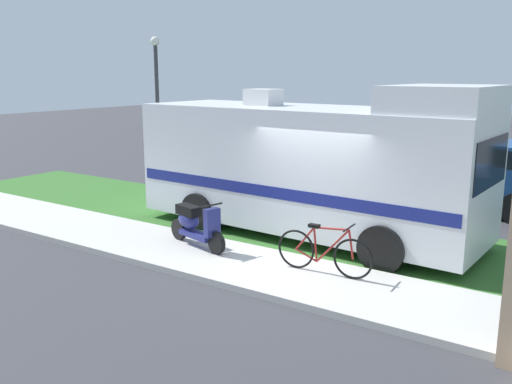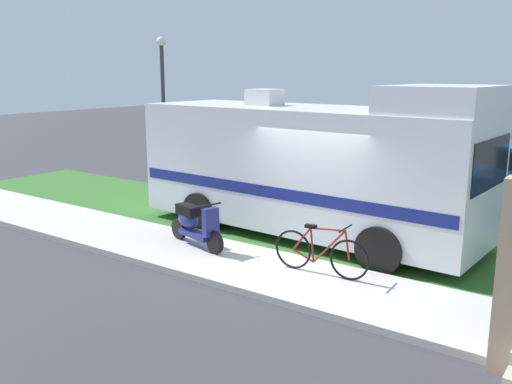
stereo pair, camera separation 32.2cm
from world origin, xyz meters
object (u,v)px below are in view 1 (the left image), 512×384
Objects in this scene: scooter at (195,224)px; bicycle at (324,252)px; street_lamp_post at (157,98)px; motorhome_rv at (310,166)px.

scooter reaches higher than bicycle.
street_lamp_post reaches higher than bicycle.
bicycle is at bearing -55.97° from motorhome_rv.
motorhome_rv reaches higher than scooter.
scooter is (-1.42, -2.22, -1.01)m from motorhome_rv.
scooter is 7.26m from street_lamp_post.
street_lamp_post reaches higher than scooter.
motorhome_rv is 2.82m from scooter.
motorhome_rv is 4.60× the size of scooter.
bicycle is at bearing -28.76° from street_lamp_post.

